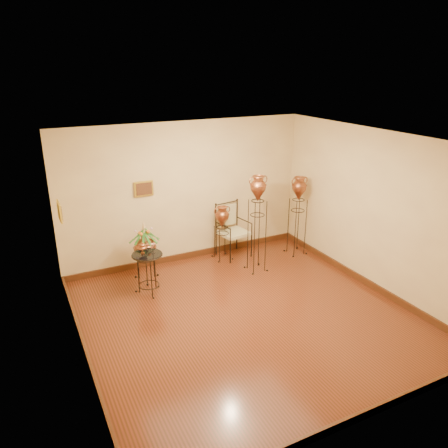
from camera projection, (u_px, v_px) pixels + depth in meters
name	position (u px, v px, depth m)	size (l,w,h in m)	color
ground	(246.00, 316.00, 7.00)	(5.00, 5.00, 0.00)	maroon
room_shell	(247.00, 214.00, 6.40)	(5.02, 5.02, 2.81)	beige
amphora_tall	(257.00, 223.00, 8.23)	(0.43, 0.43, 1.91)	black
amphora_mid	(297.00, 215.00, 9.03)	(0.47, 0.47, 1.68)	black
amphora_short	(222.00, 233.00, 8.87)	(0.38, 0.38, 1.14)	black
planter_urn	(145.00, 247.00, 7.94)	(0.83, 0.83, 1.20)	black
armchair	(234.00, 231.00, 8.98)	(0.71, 0.68, 1.12)	black
side_table	(148.00, 273.00, 7.57)	(0.59, 0.59, 0.95)	black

